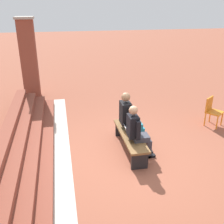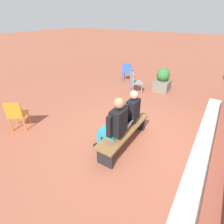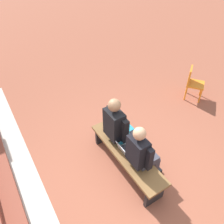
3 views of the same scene
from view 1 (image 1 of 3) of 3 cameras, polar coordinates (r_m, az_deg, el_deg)
ground_plane at (r=6.35m, az=2.66°, el=-9.44°), size 60.00×60.00×0.00m
concrete_strip at (r=6.39m, az=-10.78°, el=-9.63°), size 8.19×0.40×0.01m
brick_steps at (r=6.36m, az=-19.59°, el=-8.48°), size 7.39×1.20×0.60m
brick_pillar_right_of_steps at (r=10.28m, az=-17.63°, el=11.03°), size 0.64×0.64×2.94m
bench at (r=6.40m, az=3.96°, el=-5.54°), size 1.80×0.44×0.45m
person_student at (r=5.98m, az=5.48°, el=-4.00°), size 0.52×0.65×1.30m
person_adult at (r=6.55m, az=3.85°, el=-1.14°), size 0.57×0.72×1.39m
laptop at (r=6.33m, az=3.90°, el=-4.40°), size 0.32×0.29×0.21m
plastic_chair_far_right at (r=8.21m, az=20.97°, el=0.48°), size 0.59×0.59×0.84m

